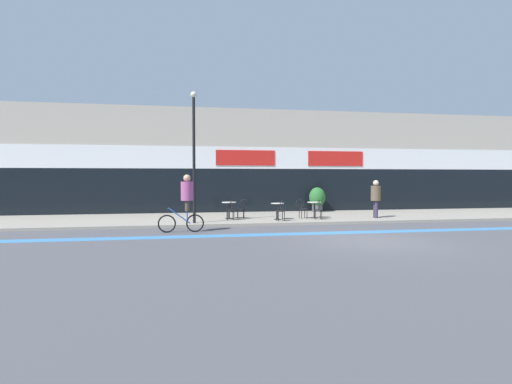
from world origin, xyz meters
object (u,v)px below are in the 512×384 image
cafe_chair_2_side (302,207)px  planter_pot (317,199)px  pedestrian_near_end (376,195)px  bistro_table_0 (229,207)px  bistro_table_2 (314,207)px  cafe_chair_2_near (318,208)px  cyclist_0 (186,198)px  cafe_chair_1_near (281,209)px  lamp_post (194,148)px  cafe_chair_0_side (242,207)px  bistro_table_1 (278,208)px  cafe_chair_0_near (231,209)px

cafe_chair_2_side → planter_pot: size_ratio=0.66×
cafe_chair_2_side → pedestrian_near_end: 3.59m
bistro_table_0 → bistro_table_2: bearing=-5.8°
cafe_chair_2_near → cyclist_0: bearing=119.1°
pedestrian_near_end → bistro_table_0: bearing=-180.0°
planter_pot → cafe_chair_2_side: bearing=-119.8°
cafe_chair_1_near → planter_pot: 5.28m
lamp_post → cafe_chair_0_side: bearing=33.2°
bistro_table_2 → bistro_table_0: bearing=174.2°
bistro_table_2 → pedestrian_near_end: size_ratio=0.42×
bistro_table_0 → cafe_chair_0_side: (0.63, -0.00, -0.03)m
cafe_chair_0_side → cafe_chair_1_near: 2.05m
planter_pot → lamp_post: (-6.90, -4.37, 2.43)m
bistro_table_1 → cafe_chair_2_side: (1.24, 0.33, -0.01)m
bistro_table_1 → cafe_chair_2_side: size_ratio=0.83×
bistro_table_0 → bistro_table_2: 4.02m
bistro_table_0 → cyclist_0: cyclist_0 is taller
planter_pot → cyclist_0: bearing=-139.1°
cafe_chair_2_side → lamp_post: size_ratio=0.16×
bistro_table_0 → cafe_chair_2_side: cafe_chair_2_side is taller
bistro_table_1 → planter_pot: planter_pot is taller
cafe_chair_0_near → cafe_chair_0_side: bearing=-47.3°
cafe_chair_2_near → cafe_chair_1_near: bearing=108.1°
cafe_chair_2_near → bistro_table_2: bearing=6.7°
bistro_table_0 → cafe_chair_0_near: bearing=-89.7°
cafe_chair_1_near → pedestrian_near_end: (4.76, 0.55, 0.55)m
bistro_table_2 → planter_pot: (1.26, 3.29, 0.19)m
cafe_chair_0_near → cafe_chair_1_near: size_ratio=1.00×
cafe_chair_0_near → pedestrian_near_end: size_ratio=0.50×
bistro_table_2 → lamp_post: 6.31m
cafe_chair_0_side → lamp_post: 3.78m
bistro_table_1 → cafe_chair_1_near: 0.63m
bistro_table_1 → lamp_post: lamp_post is taller
cafe_chair_2_near → pedestrian_near_end: bearing=-78.2°
cafe_chair_1_near → planter_pot: planter_pot is taller
cafe_chair_2_near → cafe_chair_2_side: (-0.62, 0.62, 0.00)m
cafe_chair_0_side → planter_pot: (4.64, 2.89, 0.21)m
cyclist_0 → cafe_chair_1_near: bearing=-153.3°
bistro_table_2 → cafe_chair_0_near: 4.01m
bistro_table_2 → cyclist_0: bearing=-153.6°
cyclist_0 → pedestrian_near_end: 9.25m
bistro_table_2 → cyclist_0: (-5.99, -2.98, 0.62)m
cafe_chair_0_side → cafe_chair_2_side: bearing=174.7°
cyclist_0 → cafe_chair_2_side: bearing=-150.2°
bistro_table_2 → cyclist_0: size_ratio=0.35×
bistro_table_0 → cafe_chair_1_near: size_ratio=0.86×
planter_pot → cafe_chair_0_near: bearing=-146.3°
cafe_chair_0_near → cyclist_0: cyclist_0 is taller
cafe_chair_0_side → planter_pot: planter_pot is taller
cafe_chair_0_near → planter_pot: size_ratio=0.66×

